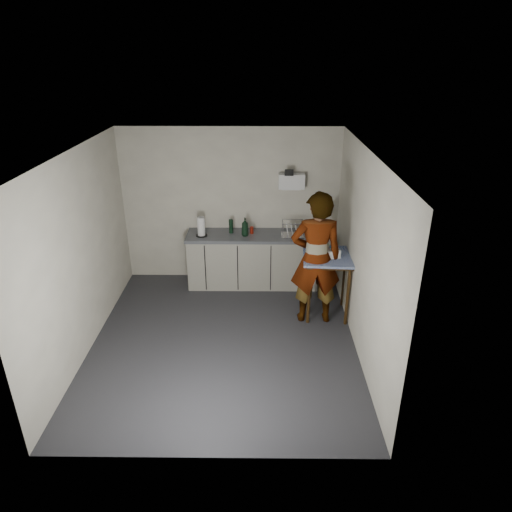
{
  "coord_description": "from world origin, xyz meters",
  "views": [
    {
      "loc": [
        0.5,
        -5.28,
        3.71
      ],
      "look_at": [
        0.44,
        0.45,
        1.09
      ],
      "focal_mm": 32.0,
      "sensor_mm": 36.0,
      "label": 1
    }
  ],
  "objects_px": {
    "side_table": "(329,263)",
    "standing_man": "(316,259)",
    "soda_can": "(252,230)",
    "dark_bottle": "(231,226)",
    "kitchen_counter": "(254,261)",
    "bakery_box": "(327,249)",
    "dish_rack": "(292,233)",
    "soap_bottle": "(245,227)",
    "paper_towel": "(201,227)"
  },
  "relations": [
    {
      "from": "dish_rack",
      "to": "bakery_box",
      "type": "height_order",
      "value": "bakery_box"
    },
    {
      "from": "dark_bottle",
      "to": "side_table",
      "type": "bearing_deg",
      "value": -34.73
    },
    {
      "from": "side_table",
      "to": "paper_towel",
      "type": "xyz_separation_m",
      "value": [
        -1.96,
        0.89,
        0.21
      ]
    },
    {
      "from": "bakery_box",
      "to": "standing_man",
      "type": "bearing_deg",
      "value": -147.78
    },
    {
      "from": "soap_bottle",
      "to": "soda_can",
      "type": "relative_size",
      "value": 2.65
    },
    {
      "from": "dark_bottle",
      "to": "dish_rack",
      "type": "xyz_separation_m",
      "value": [
        1.0,
        -0.12,
        -0.06
      ]
    },
    {
      "from": "kitchen_counter",
      "to": "dark_bottle",
      "type": "xyz_separation_m",
      "value": [
        -0.39,
        0.06,
        0.6
      ]
    },
    {
      "from": "kitchen_counter",
      "to": "dark_bottle",
      "type": "bearing_deg",
      "value": 170.68
    },
    {
      "from": "dish_rack",
      "to": "soda_can",
      "type": "bearing_deg",
      "value": 171.43
    },
    {
      "from": "soap_bottle",
      "to": "dish_rack",
      "type": "bearing_deg",
      "value": 0.04
    },
    {
      "from": "soda_can",
      "to": "dark_bottle",
      "type": "relative_size",
      "value": 0.49
    },
    {
      "from": "soap_bottle",
      "to": "side_table",
      "type": "bearing_deg",
      "value": -35.98
    },
    {
      "from": "kitchen_counter",
      "to": "soap_bottle",
      "type": "distance_m",
      "value": 0.66
    },
    {
      "from": "side_table",
      "to": "standing_man",
      "type": "distance_m",
      "value": 0.3
    },
    {
      "from": "kitchen_counter",
      "to": "bakery_box",
      "type": "relative_size",
      "value": 5.26
    },
    {
      "from": "dark_bottle",
      "to": "bakery_box",
      "type": "distance_m",
      "value": 1.76
    },
    {
      "from": "dark_bottle",
      "to": "bakery_box",
      "type": "xyz_separation_m",
      "value": [
        1.45,
        -1.01,
        0.04
      ]
    },
    {
      "from": "soda_can",
      "to": "dish_rack",
      "type": "xyz_separation_m",
      "value": [
        0.66,
        -0.1,
        0.0
      ]
    },
    {
      "from": "kitchen_counter",
      "to": "dark_bottle",
      "type": "height_order",
      "value": "dark_bottle"
    },
    {
      "from": "dark_bottle",
      "to": "dish_rack",
      "type": "relative_size",
      "value": 0.65
    },
    {
      "from": "soda_can",
      "to": "dark_bottle",
      "type": "distance_m",
      "value": 0.35
    },
    {
      "from": "bakery_box",
      "to": "soda_can",
      "type": "bearing_deg",
      "value": 124.64
    },
    {
      "from": "soap_bottle",
      "to": "standing_man",
      "type": "bearing_deg",
      "value": -45.81
    },
    {
      "from": "side_table",
      "to": "soda_can",
      "type": "distance_m",
      "value": 1.53
    },
    {
      "from": "soap_bottle",
      "to": "dish_rack",
      "type": "height_order",
      "value": "soap_bottle"
    },
    {
      "from": "side_table",
      "to": "soap_bottle",
      "type": "bearing_deg",
      "value": 148.03
    },
    {
      "from": "standing_man",
      "to": "bakery_box",
      "type": "bearing_deg",
      "value": -135.51
    },
    {
      "from": "standing_man",
      "to": "kitchen_counter",
      "type": "bearing_deg",
      "value": -53.14
    },
    {
      "from": "kitchen_counter",
      "to": "side_table",
      "type": "distance_m",
      "value": 1.52
    },
    {
      "from": "kitchen_counter",
      "to": "soda_can",
      "type": "relative_size",
      "value": 19.55
    },
    {
      "from": "side_table",
      "to": "soda_can",
      "type": "relative_size",
      "value": 8.49
    },
    {
      "from": "kitchen_counter",
      "to": "dish_rack",
      "type": "relative_size",
      "value": 6.2
    },
    {
      "from": "standing_man",
      "to": "paper_towel",
      "type": "bearing_deg",
      "value": -32.33
    },
    {
      "from": "side_table",
      "to": "soda_can",
      "type": "xyz_separation_m",
      "value": [
        -1.15,
        1.01,
        0.12
      ]
    },
    {
      "from": "bakery_box",
      "to": "soap_bottle",
      "type": "bearing_deg",
      "value": 130.24
    },
    {
      "from": "soap_bottle",
      "to": "dish_rack",
      "type": "xyz_separation_m",
      "value": [
        0.77,
        0.0,
        -0.09
      ]
    },
    {
      "from": "paper_towel",
      "to": "dish_rack",
      "type": "xyz_separation_m",
      "value": [
        1.48,
        0.02,
        -0.09
      ]
    },
    {
      "from": "kitchen_counter",
      "to": "standing_man",
      "type": "relative_size",
      "value": 1.13
    },
    {
      "from": "soda_can",
      "to": "bakery_box",
      "type": "distance_m",
      "value": 1.48
    },
    {
      "from": "paper_towel",
      "to": "standing_man",
      "type": "bearing_deg",
      "value": -30.99
    },
    {
      "from": "soap_bottle",
      "to": "dark_bottle",
      "type": "relative_size",
      "value": 1.3
    },
    {
      "from": "side_table",
      "to": "dark_bottle",
      "type": "height_order",
      "value": "dark_bottle"
    },
    {
      "from": "standing_man",
      "to": "soap_bottle",
      "type": "bearing_deg",
      "value": -47.14
    },
    {
      "from": "dark_bottle",
      "to": "dish_rack",
      "type": "bearing_deg",
      "value": -6.85
    },
    {
      "from": "standing_man",
      "to": "bakery_box",
      "type": "xyz_separation_m",
      "value": [
        0.18,
        0.18,
        0.08
      ]
    },
    {
      "from": "bakery_box",
      "to": "kitchen_counter",
      "type": "bearing_deg",
      "value": 124.71
    },
    {
      "from": "bakery_box",
      "to": "dark_bottle",
      "type": "bearing_deg",
      "value": 131.55
    },
    {
      "from": "kitchen_counter",
      "to": "soda_can",
      "type": "xyz_separation_m",
      "value": [
        -0.05,
        0.04,
        0.54
      ]
    },
    {
      "from": "side_table",
      "to": "soap_bottle",
      "type": "xyz_separation_m",
      "value": [
        -1.25,
        0.91,
        0.21
      ]
    },
    {
      "from": "side_table",
      "to": "paper_towel",
      "type": "bearing_deg",
      "value": 159.56
    }
  ]
}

